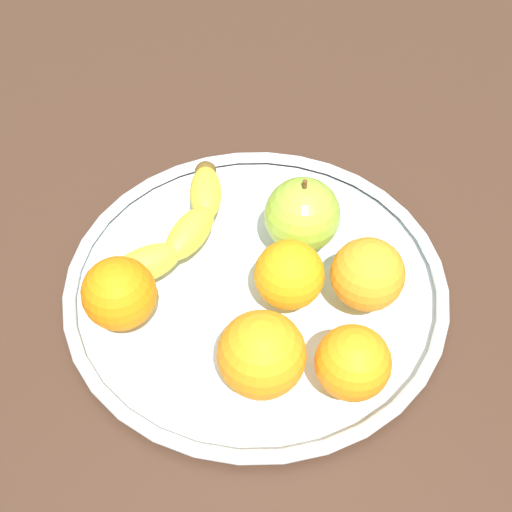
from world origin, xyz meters
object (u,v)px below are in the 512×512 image
(orange_front_left, at_px, (119,293))
(orange_front_right, at_px, (288,276))
(orange_back_left, at_px, (353,363))
(orange_back_right, at_px, (368,274))
(fruit_bowl, at_px, (256,282))
(apple, at_px, (302,215))
(orange_center, at_px, (262,355))
(banana, at_px, (182,226))

(orange_front_left, bearing_deg, orange_front_right, -43.93)
(orange_front_left, distance_m, orange_back_left, 0.21)
(orange_back_left, height_order, orange_back_right, orange_back_right)
(orange_front_right, bearing_deg, fruit_bowl, 87.99)
(apple, xyz_separation_m, orange_front_right, (-0.06, -0.03, -0.00))
(fruit_bowl, height_order, orange_back_right, orange_back_right)
(orange_back_right, bearing_deg, orange_center, 169.91)
(orange_front_left, relative_size, orange_back_left, 1.05)
(orange_front_right, xyz_separation_m, orange_back_left, (-0.04, -0.09, -0.00))
(orange_front_right, height_order, orange_back_right, orange_back_right)
(fruit_bowl, bearing_deg, orange_center, -139.51)
(banana, distance_m, orange_front_right, 0.13)
(apple, distance_m, orange_front_right, 0.07)
(orange_center, relative_size, orange_back_right, 1.09)
(orange_back_left, bearing_deg, banana, 80.80)
(fruit_bowl, bearing_deg, orange_front_left, 148.83)
(orange_front_right, bearing_deg, orange_back_left, -113.01)
(orange_back_left, bearing_deg, apple, 50.12)
(fruit_bowl, distance_m, apple, 0.08)
(fruit_bowl, height_order, orange_back_left, orange_back_left)
(orange_center, bearing_deg, orange_back_left, -55.34)
(fruit_bowl, xyz_separation_m, banana, (-0.01, 0.09, 0.03))
(orange_front_left, bearing_deg, orange_back_left, -71.00)
(orange_back_right, bearing_deg, banana, 104.80)
(orange_front_left, height_order, orange_center, orange_center)
(banana, bearing_deg, orange_back_right, -84.61)
(fruit_bowl, distance_m, orange_back_left, 0.14)
(apple, height_order, orange_back_right, apple)
(orange_front_right, bearing_deg, orange_center, -157.98)
(fruit_bowl, relative_size, orange_front_right, 5.76)
(fruit_bowl, xyz_separation_m, apple, (0.06, -0.01, 0.05))
(fruit_bowl, distance_m, banana, 0.09)
(banana, bearing_deg, orange_center, -125.40)
(apple, bearing_deg, orange_front_left, 157.11)
(banana, xyz_separation_m, orange_front_right, (0.00, -0.13, 0.02))
(orange_front_left, height_order, orange_back_left, orange_front_left)
(apple, distance_m, orange_back_left, 0.16)
(fruit_bowl, bearing_deg, orange_front_right, -92.01)
(orange_front_right, height_order, orange_back_left, orange_front_right)
(banana, relative_size, orange_back_right, 2.80)
(orange_front_left, bearing_deg, orange_back_right, -46.42)
(apple, height_order, orange_front_left, apple)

